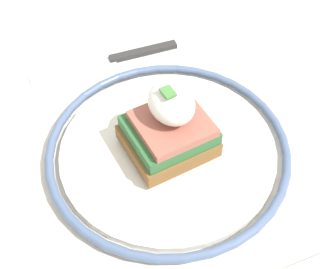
# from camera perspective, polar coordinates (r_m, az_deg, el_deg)

# --- Properties ---
(dining_table) EXTENTS (0.91, 0.73, 0.76)m
(dining_table) POSITION_cam_1_polar(r_m,az_deg,el_deg) (0.67, 3.71, -6.83)
(dining_table) COLOR beige
(dining_table) RESTS_ON ground_plane
(plate) EXTENTS (0.28, 0.28, 0.02)m
(plate) POSITION_cam_1_polar(r_m,az_deg,el_deg) (0.53, -0.00, -1.88)
(plate) COLOR silver
(plate) RESTS_ON dining_table
(sandwich) EXTENTS (0.08, 0.09, 0.09)m
(sandwich) POSITION_cam_1_polar(r_m,az_deg,el_deg) (0.50, 0.20, 1.02)
(sandwich) COLOR brown
(sandwich) RESTS_ON plate
(knife) EXTENTS (0.05, 0.20, 0.01)m
(knife) POSITION_cam_1_polar(r_m,az_deg,el_deg) (0.65, -6.42, 9.13)
(knife) COLOR #2D2D2D
(knife) RESTS_ON dining_table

